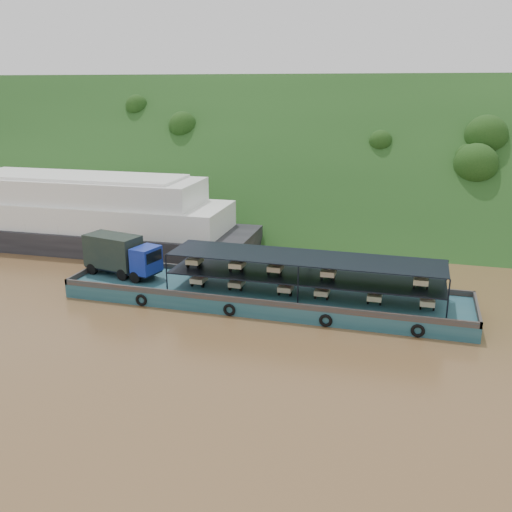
# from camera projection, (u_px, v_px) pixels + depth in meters

# --- Properties ---
(ground) EXTENTS (160.00, 160.00, 0.00)m
(ground) POSITION_uv_depth(u_px,v_px,m) (268.00, 302.00, 50.10)
(ground) COLOR brown
(ground) RESTS_ON ground
(hillside) EXTENTS (140.00, 39.60, 39.60)m
(hillside) POSITION_uv_depth(u_px,v_px,m) (332.00, 215.00, 83.22)
(hillside) COLOR #163613
(hillside) RESTS_ON ground
(cargo_barge) EXTENTS (35.08, 7.18, 4.96)m
(cargo_barge) POSITION_uv_depth(u_px,v_px,m) (246.00, 288.00, 49.93)
(cargo_barge) COLOR #16424E
(cargo_barge) RESTS_ON ground
(passenger_ferry) EXTENTS (41.80, 11.47, 8.41)m
(passenger_ferry) POSITION_uv_depth(u_px,v_px,m) (80.00, 215.00, 66.77)
(passenger_ferry) COLOR black
(passenger_ferry) RESTS_ON ground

